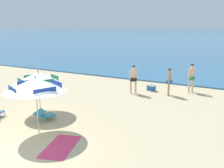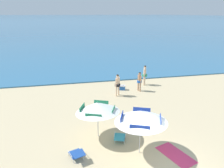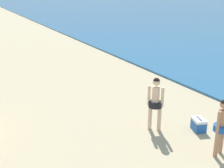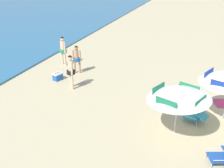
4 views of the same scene
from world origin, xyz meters
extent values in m
cylinder|color=beige|center=(0.13, 8.53, 0.43)|extent=(0.12, 0.12, 0.85)
cylinder|color=beige|center=(0.36, 8.72, 0.43)|extent=(0.12, 0.12, 0.85)
cylinder|color=black|center=(0.25, 8.63, 0.87)|extent=(0.43, 0.43, 0.18)
cylinder|color=beige|center=(0.25, 8.63, 1.15)|extent=(0.23, 0.23, 0.60)
cylinder|color=beige|center=(0.09, 8.49, 1.14)|extent=(0.09, 0.09, 0.64)
cylinder|color=beige|center=(0.41, 8.76, 1.14)|extent=(0.09, 0.09, 0.64)
sphere|color=beige|center=(0.25, 8.63, 1.61)|extent=(0.23, 0.23, 0.23)
sphere|color=black|center=(0.25, 8.63, 1.63)|extent=(0.21, 0.21, 0.21)
cylinder|color=tan|center=(2.23, 9.42, 0.40)|extent=(0.12, 0.12, 0.79)
cylinder|color=tan|center=(2.31, 9.15, 0.40)|extent=(0.12, 0.12, 0.79)
cylinder|color=#1E51A3|center=(2.27, 9.29, 0.81)|extent=(0.40, 0.40, 0.17)
cylinder|color=tan|center=(2.27, 9.29, 1.07)|extent=(0.22, 0.22, 0.56)
cylinder|color=tan|center=(2.33, 9.09, 1.06)|extent=(0.09, 0.09, 0.59)
sphere|color=tan|center=(2.27, 9.29, 1.49)|extent=(0.21, 0.21, 0.21)
sphere|color=black|center=(2.27, 9.29, 1.52)|extent=(0.20, 0.20, 0.20)
cube|color=#1E56A8|center=(0.97, 9.83, 0.16)|extent=(0.57, 0.48, 0.32)
cube|color=white|center=(0.97, 9.83, 0.36)|extent=(0.58, 0.49, 0.08)
cylinder|color=black|center=(0.97, 9.83, 0.42)|extent=(0.33, 0.13, 0.02)
camera|label=1|loc=(6.52, -5.03, 3.93)|focal=40.19mm
camera|label=2|loc=(-3.45, -6.38, 6.19)|focal=33.73mm
camera|label=3|loc=(6.99, 3.46, 4.44)|focal=46.67mm
camera|label=4|loc=(-10.83, 2.66, 5.72)|focal=43.07mm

